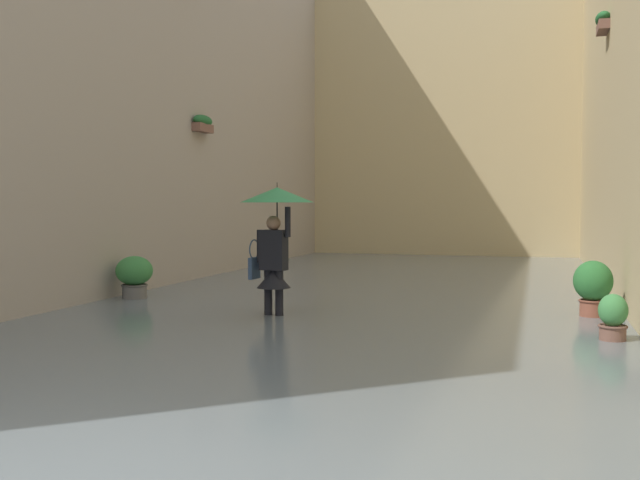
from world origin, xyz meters
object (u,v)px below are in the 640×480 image
at_px(potted_plant_near_right, 134,277).
at_px(potted_plant_far_left, 593,287).
at_px(potted_plant_near_left, 613,321).
at_px(person_wading, 275,224).

distance_m(potted_plant_near_right, potted_plant_far_left, 7.47).
height_order(potted_plant_near_left, potted_plant_near_right, potted_plant_near_right).
xyz_separation_m(person_wading, potted_plant_near_left, (-4.56, 0.71, -1.11)).
distance_m(person_wading, potted_plant_near_left, 4.75).
distance_m(potted_plant_near_left, potted_plant_far_left, 1.93).
relative_size(person_wading, potted_plant_far_left, 2.21).
bearing_deg(potted_plant_near_left, potted_plant_far_left, -87.09).
xyz_separation_m(potted_plant_near_left, potted_plant_far_left, (0.10, -1.92, 0.19)).
bearing_deg(potted_plant_near_left, person_wading, -8.86).
bearing_deg(potted_plant_near_right, potted_plant_far_left, -179.41).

